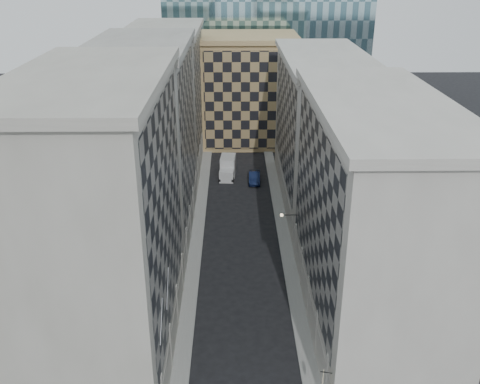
{
  "coord_description": "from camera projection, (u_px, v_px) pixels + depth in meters",
  "views": [
    {
      "loc": [
        -0.91,
        -26.11,
        31.02
      ],
      "look_at": [
        -0.33,
        13.61,
        13.46
      ],
      "focal_mm": 40.0,
      "sensor_mm": 36.0,
      "label": 1
    }
  ],
  "objects": [
    {
      "name": "bldg_left_b",
      "position": [
        147.0,
        142.0,
        61.88
      ],
      "size": [
        10.8,
        22.8,
        22.7
      ],
      "color": "gray",
      "rests_on": "ground"
    },
    {
      "name": "bldg_right_b",
      "position": [
        321.0,
        130.0,
        71.0
      ],
      "size": [
        10.8,
        28.8,
        19.7
      ],
      "color": "#B0AAA1",
      "rests_on": "ground"
    },
    {
      "name": "sidewalk_east",
      "position": [
        285.0,
        239.0,
        63.9
      ],
      "size": [
        1.5,
        100.0,
        0.15
      ],
      "primitive_type": "cube",
      "color": "gray",
      "rests_on": "ground"
    },
    {
      "name": "shop_sign",
      "position": [
        323.0,
        377.0,
        37.69
      ],
      "size": [
        0.85,
        0.74,
        0.83
      ],
      "rotation": [
        0.0,
        0.0,
        -0.23
      ],
      "color": "black",
      "rests_on": "ground"
    },
    {
      "name": "bldg_right_a",
      "position": [
        369.0,
        218.0,
        46.12
      ],
      "size": [
        10.8,
        26.8,
        20.7
      ],
      "color": "#B0AAA1",
      "rests_on": "ground"
    },
    {
      "name": "dark_car",
      "position": [
        254.0,
        177.0,
        79.8
      ],
      "size": [
        1.78,
        4.75,
        1.55
      ],
      "primitive_type": "imported",
      "rotation": [
        0.0,
        0.0,
        -0.03
      ],
      "color": "#101B3D",
      "rests_on": "ground"
    },
    {
      "name": "flagpoles_left",
      "position": [
        165.0,
        304.0,
        38.6
      ],
      "size": [
        0.1,
        6.33,
        2.33
      ],
      "color": "gray",
      "rests_on": "ground"
    },
    {
      "name": "bldg_left_c",
      "position": [
        168.0,
        100.0,
        82.21
      ],
      "size": [
        10.8,
        22.8,
        21.7
      ],
      "color": "#9D998D",
      "rests_on": "ground"
    },
    {
      "name": "tan_block",
      "position": [
        249.0,
        89.0,
        94.74
      ],
      "size": [
        16.8,
        14.8,
        18.8
      ],
      "color": "tan",
      "rests_on": "ground"
    },
    {
      "name": "bldg_left_a",
      "position": [
        105.0,
        226.0,
        41.56
      ],
      "size": [
        10.8,
        22.8,
        23.7
      ],
      "color": "#9D998D",
      "rests_on": "ground"
    },
    {
      "name": "bracket_lamp",
      "position": [
        283.0,
        215.0,
        55.93
      ],
      "size": [
        1.98,
        0.36,
        0.36
      ],
      "color": "black",
      "rests_on": "ground"
    },
    {
      "name": "sidewalk_west",
      "position": [
        197.0,
        239.0,
        63.76
      ],
      "size": [
        1.5,
        100.0,
        0.15
      ],
      "primitive_type": "cube",
      "color": "gray",
      "rests_on": "ground"
    },
    {
      "name": "box_truck",
      "position": [
        228.0,
        168.0,
        81.78
      ],
      "size": [
        2.62,
        5.58,
        2.98
      ],
      "rotation": [
        0.0,
        0.0,
        -0.08
      ],
      "color": "silver",
      "rests_on": "ground"
    }
  ]
}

